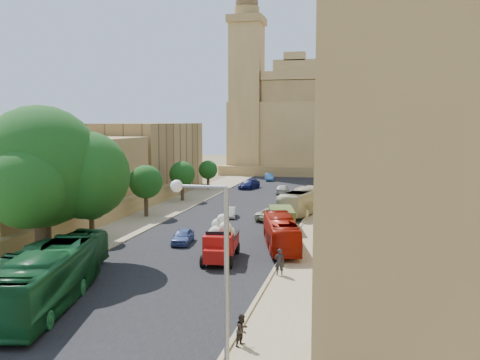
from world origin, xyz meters
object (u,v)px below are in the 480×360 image
at_px(car_blue_a, 183,236).
at_px(car_white_a, 230,212).
at_px(bus_green_north, 58,259).
at_px(car_dkblue, 249,184).
at_px(street_tree_c, 182,174).
at_px(car_cream, 272,214).
at_px(street_tree_a, 91,201).
at_px(red_truck, 221,241).
at_px(pedestrian_a, 279,262).
at_px(streetlamp, 213,266).
at_px(car_blue_b, 269,177).
at_px(pedestrian_b, 242,330).
at_px(bus_cream_east, 303,201).
at_px(bus_red_east, 281,233).
at_px(ficus_tree, 42,171).
at_px(bus_green_south, 47,280).
at_px(church, 298,125).
at_px(pedestrian_c, 332,237).
at_px(street_tree_d, 208,170).
at_px(olive_pickup, 282,219).
at_px(street_tree_b, 146,182).
at_px(car_white_b, 282,189).

distance_m(car_blue_a, car_white_a, 13.02).
bearing_deg(bus_green_north, car_dkblue, 89.34).
height_order(street_tree_c, car_cream, street_tree_c).
bearing_deg(car_cream, street_tree_a, 59.10).
relative_size(red_truck, pedestrian_a, 3.24).
distance_m(streetlamp, car_blue_a, 26.60).
bearing_deg(red_truck, streetlamp, -75.76).
distance_m(streetlamp, car_blue_b, 74.66).
bearing_deg(pedestrian_b, bus_cream_east, 24.60).
bearing_deg(pedestrian_a, bus_red_east, -96.56).
relative_size(ficus_tree, streetlamp, 1.39).
distance_m(bus_green_south, car_white_a, 29.75).
height_order(church, car_dkblue, church).
bearing_deg(ficus_tree, street_tree_a, 94.30).
bearing_deg(bus_green_north, bus_green_south, -62.01).
bearing_deg(bus_green_south, car_blue_a, 70.62).
bearing_deg(ficus_tree, car_blue_b, 83.64).
bearing_deg(bus_red_east, pedestrian_c, -175.93).
height_order(bus_green_north, car_white_a, bus_green_north).
bearing_deg(car_blue_a, street_tree_d, 96.45).
bearing_deg(bus_green_south, car_dkblue, 78.05).
xyz_separation_m(car_dkblue, pedestrian_c, (14.52, -36.19, 0.17)).
xyz_separation_m(olive_pickup, pedestrian_b, (2.14, -26.62, -0.26)).
xyz_separation_m(street_tree_a, car_cream, (13.73, 12.87, -2.79)).
height_order(street_tree_b, pedestrian_c, street_tree_b).
relative_size(street_tree_c, red_truck, 0.87).
distance_m(olive_pickup, bus_green_south, 25.96).
distance_m(church, car_blue_a, 66.83).
bearing_deg(pedestrian_b, street_tree_b, 52.74).
bearing_deg(pedestrian_b, red_truck, 41.51).
relative_size(street_tree_d, car_dkblue, 0.90).
distance_m(street_tree_c, bus_red_east, 28.84).
height_order(ficus_tree, bus_cream_east, ficus_tree).
bearing_deg(car_blue_b, pedestrian_a, -93.09).
distance_m(street_tree_b, olive_pickup, 16.17).
distance_m(car_blue_a, car_dkblue, 37.62).
xyz_separation_m(street_tree_c, car_white_b, (11.81, 9.17, -2.75)).
relative_size(ficus_tree, car_white_b, 2.84).
height_order(streetlamp, pedestrian_a, streetlamp).
bearing_deg(car_cream, car_white_a, 9.65).
bearing_deg(pedestrian_c, car_blue_a, -88.01).
relative_size(street_tree_c, car_dkblue, 1.05).
bearing_deg(streetlamp, street_tree_c, 110.27).
relative_size(street_tree_d, car_blue_b, 1.13).
height_order(street_tree_a, street_tree_d, street_tree_a).
relative_size(red_truck, car_white_a, 1.80).
relative_size(car_white_b, pedestrian_b, 2.69).
xyz_separation_m(street_tree_d, streetlamp, (17.72, -60.00, 2.26)).
xyz_separation_m(street_tree_d, pedestrian_a, (17.50, -43.01, -2.03)).
distance_m(red_truck, pedestrian_c, 9.81).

